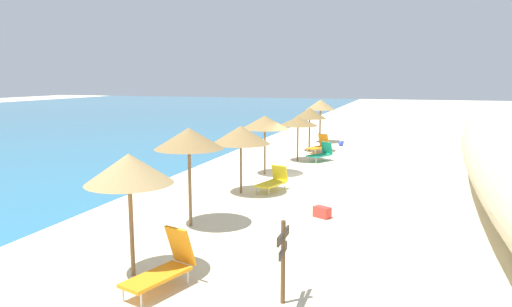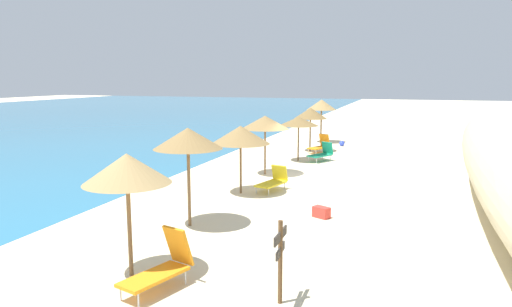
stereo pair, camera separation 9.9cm
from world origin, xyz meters
TOP-DOWN VIEW (x-y plane):
  - ground_plane at (0.00, 0.00)m, footprint 160.00×160.00m
  - beach_umbrella_0 at (-11.20, 1.43)m, footprint 1.90×1.90m
  - beach_umbrella_1 at (-7.55, 1.79)m, footprint 2.01×2.01m
  - beach_umbrella_2 at (-3.31, 1.73)m, footprint 2.21×2.21m
  - beach_umbrella_3 at (0.40, 1.92)m, footprint 2.16×2.16m
  - beach_umbrella_4 at (4.28, 1.29)m, footprint 2.06×2.06m
  - beach_umbrella_5 at (7.80, 1.40)m, footprint 1.95×1.95m
  - beach_umbrella_6 at (11.89, 1.51)m, footprint 1.98×1.98m
  - lounge_chair_0 at (-11.56, 0.44)m, footprint 1.74×1.06m
  - lounge_chair_1 at (7.43, 0.71)m, footprint 1.57×1.19m
  - lounge_chair_2 at (4.62, 0.09)m, footprint 1.56×1.25m
  - lounge_chair_3 at (-2.52, 0.68)m, footprint 1.61×1.01m
  - wooden_signpost at (-11.43, -2.06)m, footprint 0.84×0.09m
  - beach_ball at (10.54, -0.11)m, footprint 0.34×0.34m
  - cooler_box at (-5.51, -1.77)m, footprint 0.51×0.60m

SIDE VIEW (x-z plane):
  - ground_plane at x=0.00m, z-range 0.00..0.00m
  - beach_ball at x=10.54m, z-range 0.00..0.34m
  - cooler_box at x=-5.51m, z-range 0.00..0.35m
  - lounge_chair_3 at x=-2.52m, z-range -0.08..0.86m
  - lounge_chair_2 at x=4.62m, z-range -0.07..0.91m
  - lounge_chair_1 at x=7.43m, z-range -0.11..0.96m
  - lounge_chair_0 at x=-11.56m, z-range -0.12..1.10m
  - wooden_signpost at x=-11.43m, z-range 0.17..1.83m
  - beach_umbrella_4 at x=4.28m, z-range 0.93..3.26m
  - beach_umbrella_2 at x=-3.31m, z-range 0.94..3.52m
  - beach_umbrella_5 at x=7.80m, z-range 0.97..3.56m
  - beach_umbrella_3 at x=0.40m, z-range 1.03..3.70m
  - beach_umbrella_0 at x=-11.20m, z-range 1.04..3.78m
  - beach_umbrella_6 at x=11.89m, z-range 1.09..3.99m
  - beach_umbrella_1 at x=-7.55m, z-range 1.14..4.07m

